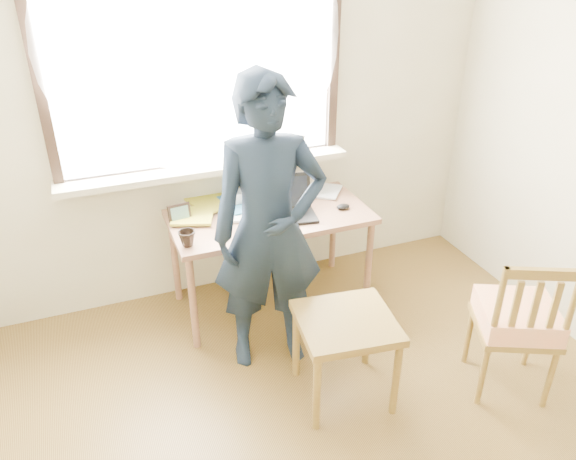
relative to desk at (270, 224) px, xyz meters
name	(u,v)px	position (x,y,z in m)	size (l,w,h in m)	color
room_shell	(371,145)	(-0.14, -1.43, 1.03)	(3.52, 4.02, 2.61)	beige
desk	(270,224)	(0.00, 0.00, 0.00)	(1.26, 0.63, 0.67)	#8A6045
laptop	(286,206)	(0.10, -0.03, 0.13)	(0.38, 0.33, 0.23)	black
mug_white	(237,198)	(-0.15, 0.20, 0.12)	(0.12, 0.12, 0.10)	white
mug_dark	(187,238)	(-0.57, -0.20, 0.12)	(0.10, 0.10, 0.09)	black
mouse	(343,207)	(0.46, -0.10, 0.09)	(0.09, 0.06, 0.03)	black
desk_clutter	(236,206)	(-0.17, 0.17, 0.09)	(0.68, 0.46, 0.03)	white
book_a	(213,208)	(-0.32, 0.19, 0.08)	(0.20, 0.27, 0.03)	white
book_b	(314,190)	(0.40, 0.22, 0.08)	(0.17, 0.24, 0.02)	white
picture_frame	(180,214)	(-0.55, 0.10, 0.12)	(0.14, 0.03, 0.11)	black
work_chair	(346,331)	(0.08, -0.94, -0.18)	(0.55, 0.53, 0.50)	olive
side_chair	(517,319)	(0.94, -1.22, -0.15)	(0.53, 0.52, 0.87)	olive
person	(269,229)	(-0.18, -0.49, 0.24)	(0.62, 0.40, 1.69)	black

